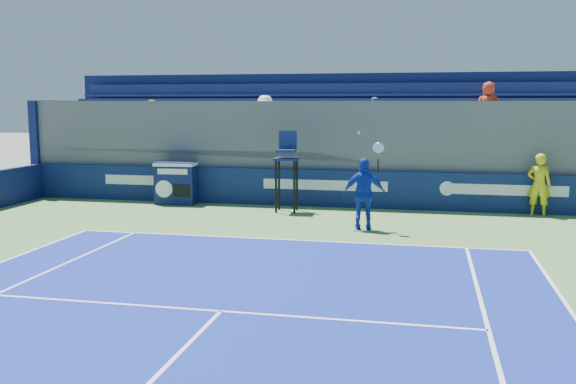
% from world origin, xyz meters
% --- Properties ---
extents(ball_person, '(0.75, 0.58, 1.85)m').
position_xyz_m(ball_person, '(6.42, 16.79, 0.94)').
color(ball_person, yellow).
rests_on(ball_person, apron).
extents(back_hoarding, '(20.40, 0.21, 1.20)m').
position_xyz_m(back_hoarding, '(0.00, 17.10, 0.60)').
color(back_hoarding, '#0D1A4B').
rests_on(back_hoarding, ground).
extents(match_clock, '(1.36, 0.81, 1.40)m').
position_xyz_m(match_clock, '(-4.87, 16.62, 0.74)').
color(match_clock, '#0E1647').
rests_on(match_clock, ground).
extents(umpire_chair, '(0.74, 0.74, 2.48)m').
position_xyz_m(umpire_chair, '(-1.00, 15.95, 1.53)').
color(umpire_chair, black).
rests_on(umpire_chair, ground).
extents(tennis_player, '(1.14, 0.55, 2.57)m').
position_xyz_m(tennis_player, '(1.59, 13.59, 0.96)').
color(tennis_player, '#1535AB').
rests_on(tennis_player, apron).
extents(stadium_seating, '(21.00, 4.05, 4.40)m').
position_xyz_m(stadium_seating, '(-0.01, 19.15, 1.84)').
color(stadium_seating, '#58595E').
rests_on(stadium_seating, ground).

